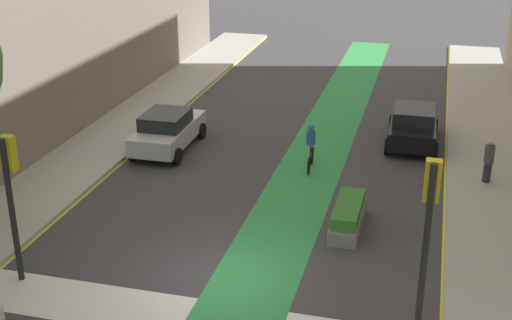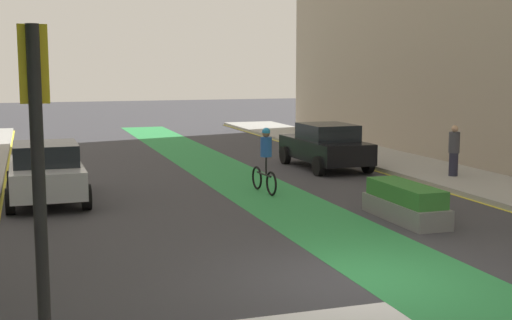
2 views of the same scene
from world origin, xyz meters
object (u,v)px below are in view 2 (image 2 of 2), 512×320
object	(u,v)px
car_silver_left_far	(46,171)
car_black_right_far	(325,146)
traffic_signal_near_left	(36,125)
cyclist_in_lane	(265,159)
median_planter	(405,203)
pedestrian_sidewalk_right_a	(454,150)

from	to	relation	value
car_silver_left_far	car_black_right_far	world-z (taller)	same
traffic_signal_near_left	cyclist_in_lane	bearing A→B (deg)	56.54
median_planter	traffic_signal_near_left	bearing A→B (deg)	-148.09
car_silver_left_far	median_planter	distance (m)	9.29
car_silver_left_far	car_black_right_far	distance (m)	9.90
car_black_right_far	pedestrian_sidewalk_right_a	bearing A→B (deg)	-52.63
car_silver_left_far	cyclist_in_lane	distance (m)	5.93
cyclist_in_lane	pedestrian_sidewalk_right_a	xyz separation A→B (m)	(6.26, 0.15, -0.02)
car_silver_left_far	pedestrian_sidewalk_right_a	distance (m)	12.16
traffic_signal_near_left	median_planter	world-z (taller)	traffic_signal_near_left
pedestrian_sidewalk_right_a	median_planter	bearing A→B (deg)	-134.07
car_silver_left_far	median_planter	bearing A→B (deg)	-32.16
car_black_right_far	median_planter	world-z (taller)	car_black_right_far
median_planter	cyclist_in_lane	bearing A→B (deg)	114.74
pedestrian_sidewalk_right_a	car_black_right_far	bearing A→B (deg)	127.37
car_silver_left_far	cyclist_in_lane	world-z (taller)	cyclist_in_lane
pedestrian_sidewalk_right_a	median_planter	world-z (taller)	pedestrian_sidewalk_right_a
cyclist_in_lane	pedestrian_sidewalk_right_a	bearing A→B (deg)	1.41
traffic_signal_near_left	car_silver_left_far	distance (m)	10.23
traffic_signal_near_left	pedestrian_sidewalk_right_a	xyz separation A→B (m)	(12.45, 9.51, -1.91)
cyclist_in_lane	median_planter	bearing A→B (deg)	-65.26
cyclist_in_lane	median_planter	world-z (taller)	cyclist_in_lane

